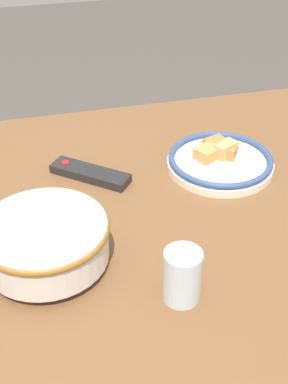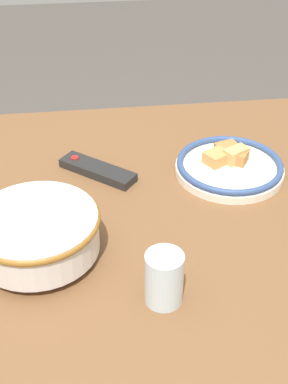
% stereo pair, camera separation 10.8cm
% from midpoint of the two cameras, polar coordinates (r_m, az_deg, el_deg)
% --- Properties ---
extents(dining_table, '(1.40, 0.97, 0.71)m').
position_cam_midpoint_polar(dining_table, '(1.13, -7.74, -6.09)').
color(dining_table, brown).
rests_on(dining_table, ground_plane).
extents(noodle_bowl, '(0.23, 0.23, 0.09)m').
position_cam_midpoint_polar(noodle_bowl, '(0.98, -13.67, -5.22)').
color(noodle_bowl, silver).
rests_on(noodle_bowl, dining_table).
extents(food_plate, '(0.25, 0.25, 0.05)m').
position_cam_midpoint_polar(food_plate, '(1.24, 5.64, 3.30)').
color(food_plate, silver).
rests_on(food_plate, dining_table).
extents(tv_remote, '(0.17, 0.16, 0.02)m').
position_cam_midpoint_polar(tv_remote, '(1.21, -8.33, 1.88)').
color(tv_remote, black).
rests_on(tv_remote, dining_table).
extents(drinking_glass, '(0.06, 0.06, 0.10)m').
position_cam_midpoint_polar(drinking_glass, '(0.89, 0.60, -9.07)').
color(drinking_glass, silver).
rests_on(drinking_glass, dining_table).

